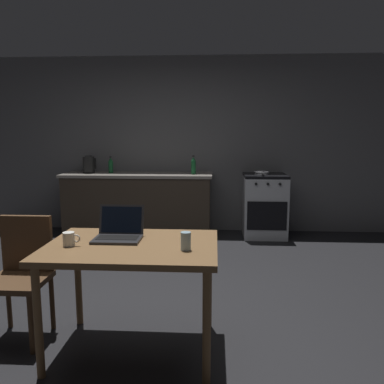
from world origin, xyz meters
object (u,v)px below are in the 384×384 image
Objects in this scene: bottle at (193,165)px; frying_pan at (261,173)px; dining_table at (132,256)px; stove_oven at (264,205)px; laptop at (119,233)px; bottle_b at (111,165)px; coffee_mug at (69,239)px; drinking_glass at (186,241)px; chair at (22,269)px; electric_kettle at (89,165)px.

bottle is 0.68× the size of frying_pan.
bottle reaches higher than dining_table.
stove_oven is 3.26m from laptop.
bottle is (0.24, 3.00, 0.35)m from dining_table.
frying_pan is at bearing 1.17° from bottle.
bottle is 1.11× the size of bottle_b.
coffee_mug is 0.99× the size of drinking_glass.
dining_table is at bearing -39.31° from laptop.
frying_pan reaches higher than drinking_glass.
laptop is 2.92m from bottle.
chair is at bearing 153.91° from coffee_mug.
drinking_glass is (1.66, -3.17, -0.21)m from electric_kettle.
chair is 2.25× the size of frying_pan.
bottle_b is (-1.36, 3.25, 0.20)m from drinking_glass.
frying_pan is 3.25m from drinking_glass.
electric_kettle is at bearing -165.25° from bottle_b.
bottle_b is (-2.19, 0.11, 0.09)m from frying_pan.
electric_kettle is at bearing 112.94° from dining_table.
electric_kettle is at bearing 179.94° from stove_oven.
stove_oven is 2.82× the size of laptop.
laptop is 1.20× the size of bottle.
dining_table is at bearing -111.73° from frying_pan.
chair reaches higher than dining_table.
dining_table is 4.39× the size of electric_kettle.
chair is 3.29× the size of bottle.
laptop is 3.17m from electric_kettle.
laptop is at bearing -115.13° from stove_oven.
frying_pan is (0.96, 0.02, -0.10)m from bottle.
coffee_mug is (0.45, -0.22, 0.30)m from chair.
laptop reaches higher than frying_pan.
stove_oven is at bearing 67.53° from dining_table.
bottle is at bearing -1.87° from electric_kettle.
bottle_b is (-0.87, 3.02, 0.21)m from laptop.
coffee_mug is at bearing -24.54° from chair.
drinking_glass is at bearing -104.93° from frying_pan.
dining_table is 0.21m from laptop.
electric_kettle reaches higher than coffee_mug.
frying_pan reaches higher than coffee_mug.
laptop is at bearing 135.96° from dining_table.
coffee_mug is at bearing -79.55° from bottle_b.
coffee_mug is (-1.60, -3.09, -0.13)m from frying_pan.
dining_table is 4.69× the size of bottle_b.
coffee_mug is (-0.28, -0.18, 0.00)m from laptop.
electric_kettle is (-0.44, 2.90, 0.52)m from chair.
electric_kettle reaches higher than laptop.
laptop is at bearing -1.49° from chair.
electric_kettle is 2.50m from frying_pan.
bottle_b reaches higher than drinking_glass.
bottle is 0.97m from frying_pan.
laptop reaches higher than coffee_mug.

